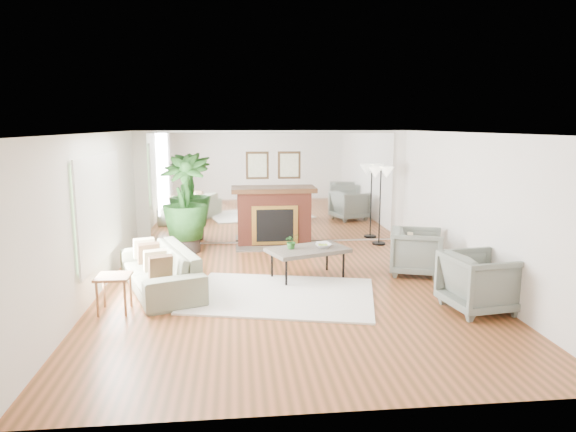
{
  "coord_description": "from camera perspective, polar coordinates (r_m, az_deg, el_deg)",
  "views": [
    {
      "loc": [
        -0.84,
        -7.78,
        2.62
      ],
      "look_at": [
        0.03,
        0.6,
        1.12
      ],
      "focal_mm": 32.0,
      "sensor_mm": 36.0,
      "label": 1
    }
  ],
  "objects": [
    {
      "name": "book",
      "position": [
        9.12,
        3.44,
        -3.11
      ],
      "size": [
        0.25,
        0.31,
        0.02
      ],
      "primitive_type": "imported",
      "rotation": [
        0.0,
        0.0,
        0.18
      ],
      "color": "#92623A",
      "rests_on": "coffee_table"
    },
    {
      "name": "ground",
      "position": [
        8.26,
        0.23,
        -8.43
      ],
      "size": [
        7.0,
        7.0,
        0.0
      ],
      "primitive_type": "plane",
      "color": "brown",
      "rests_on": "ground"
    },
    {
      "name": "floor_lamp",
      "position": [
        11.37,
        10.27,
        4.12
      ],
      "size": [
        0.56,
        0.31,
        1.72
      ],
      "color": "black",
      "rests_on": "ground"
    },
    {
      "name": "fireplace",
      "position": [
        11.25,
        -1.55,
        0.04
      ],
      "size": [
        1.85,
        0.83,
        2.05
      ],
      "color": "maroon",
      "rests_on": "ground"
    },
    {
      "name": "wall_left",
      "position": [
        8.19,
        -21.04,
        -0.23
      ],
      "size": [
        0.02,
        7.0,
        2.5
      ],
      "primitive_type": "cube",
      "color": "white",
      "rests_on": "ground"
    },
    {
      "name": "sofa",
      "position": [
        8.53,
        -14.05,
        -5.75
      ],
      "size": [
        1.65,
        2.48,
        0.68
      ],
      "primitive_type": "imported",
      "rotation": [
        0.0,
        0.0,
        -1.22
      ],
      "color": "gray",
      "rests_on": "ground"
    },
    {
      "name": "mirror_panel",
      "position": [
        11.37,
        -1.64,
        3.16
      ],
      "size": [
        5.4,
        0.04,
        2.4
      ],
      "primitive_type": "cube",
      "color": "silver",
      "rests_on": "wall_back"
    },
    {
      "name": "area_rug",
      "position": [
        8.06,
        -0.76,
        -8.79
      ],
      "size": [
        3.21,
        2.61,
        0.03
      ],
      "primitive_type": "cube",
      "rotation": [
        0.0,
        0.0,
        -0.23
      ],
      "color": "white",
      "rests_on": "ground"
    },
    {
      "name": "side_table",
      "position": [
        7.7,
        -18.82,
        -6.88
      ],
      "size": [
        0.47,
        0.47,
        0.53
      ],
      "rotation": [
        0.0,
        0.0,
        -0.01
      ],
      "color": "#92623A",
      "rests_on": "ground"
    },
    {
      "name": "fruit_bowl",
      "position": [
        8.88,
        3.92,
        -3.33
      ],
      "size": [
        0.28,
        0.28,
        0.07
      ],
      "primitive_type": "imported",
      "rotation": [
        0.0,
        0.0,
        -0.05
      ],
      "color": "#92623A",
      "rests_on": "coffee_table"
    },
    {
      "name": "potted_ficus",
      "position": [
        10.76,
        -11.41,
        1.64
      ],
      "size": [
        1.08,
        1.08,
        2.02
      ],
      "color": "#2A231F",
      "rests_on": "ground"
    },
    {
      "name": "coffee_table",
      "position": [
        8.85,
        2.22,
        -3.88
      ],
      "size": [
        1.52,
        1.19,
        0.53
      ],
      "rotation": [
        0.0,
        0.0,
        0.36
      ],
      "color": "#554C43",
      "rests_on": "ground"
    },
    {
      "name": "wall_right",
      "position": [
        8.78,
        20.02,
        0.49
      ],
      "size": [
        0.02,
        7.0,
        2.5
      ],
      "primitive_type": "cube",
      "color": "white",
      "rests_on": "ground"
    },
    {
      "name": "armchair_front",
      "position": [
        7.84,
        20.56,
        -6.88
      ],
      "size": [
        1.05,
        1.03,
        0.85
      ],
      "primitive_type": "imported",
      "rotation": [
        0.0,
        0.0,
        1.71
      ],
      "color": "slate",
      "rests_on": "ground"
    },
    {
      "name": "armchair_back",
      "position": [
        9.39,
        14.08,
        -3.87
      ],
      "size": [
        1.12,
        1.11,
        0.81
      ],
      "primitive_type": "imported",
      "rotation": [
        0.0,
        0.0,
        1.24
      ],
      "color": "slate",
      "rests_on": "ground"
    },
    {
      "name": "window_panel",
      "position": [
        8.55,
        -20.21,
        0.91
      ],
      "size": [
        0.04,
        2.4,
        1.5
      ],
      "primitive_type": "cube",
      "color": "#B2E09E",
      "rests_on": "wall_left"
    },
    {
      "name": "wall_back",
      "position": [
        11.39,
        -1.65,
        3.17
      ],
      "size": [
        6.0,
        0.02,
        2.5
      ],
      "primitive_type": "cube",
      "color": "white",
      "rests_on": "ground"
    },
    {
      "name": "tabletop_plant",
      "position": [
        8.77,
        0.41,
        -2.81
      ],
      "size": [
        0.28,
        0.26,
        0.27
      ],
      "primitive_type": "imported",
      "rotation": [
        0.0,
        0.0,
        0.21
      ],
      "color": "#2B6C27",
      "rests_on": "coffee_table"
    }
  ]
}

